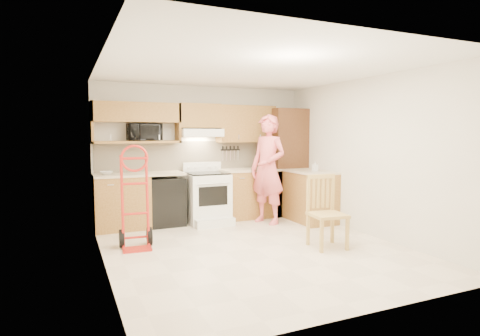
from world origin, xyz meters
TOP-DOWN VIEW (x-y plane):
  - floor at (0.00, 0.00)m, footprint 4.00×4.50m
  - ceiling at (0.00, 0.00)m, footprint 4.00×4.50m
  - wall_back at (0.00, 2.26)m, footprint 4.00×0.02m
  - wall_front at (0.00, -2.26)m, footprint 4.00×0.02m
  - wall_left at (-2.01, 0.00)m, footprint 0.02×4.50m
  - wall_right at (2.01, 0.00)m, footprint 0.02×4.50m
  - backsplash at (0.00, 2.23)m, footprint 3.92×0.03m
  - lower_cab_left at (-1.55, 1.95)m, footprint 0.90×0.60m
  - dishwasher at (-0.80, 1.95)m, footprint 0.60×0.60m
  - lower_cab_right at (0.83, 1.95)m, footprint 1.14×0.60m
  - countertop_left at (-1.25, 1.95)m, footprint 1.50×0.63m
  - countertop_right at (0.83, 1.95)m, footprint 1.14×0.63m
  - cab_return_right at (1.70, 1.15)m, footprint 0.60×1.00m
  - countertop_return at (1.70, 1.15)m, footprint 0.63×1.00m
  - pantry_tall at (1.65, 1.95)m, footprint 0.70×0.60m
  - upper_cab_left at (-1.25, 2.08)m, footprint 1.50×0.33m
  - upper_shelf_mw at (-1.25, 2.08)m, footprint 1.50×0.33m
  - upper_cab_center at (-0.12, 2.08)m, footprint 0.76×0.33m
  - upper_cab_right at (0.83, 2.08)m, footprint 1.14×0.33m
  - range_hood at (-0.12, 2.02)m, footprint 0.76×0.46m
  - knife_strip at (0.55, 2.21)m, footprint 0.40×0.05m
  - microwave at (-1.13, 2.08)m, footprint 0.58×0.42m
  - range at (-0.06, 1.77)m, footprint 0.73×0.97m
  - person at (0.92, 1.35)m, footprint 0.72×0.84m
  - hand_truck at (-1.52, 0.68)m, footprint 0.55×0.51m
  - dining_chair at (0.96, -0.38)m, footprint 0.51×0.55m
  - soap_bottle at (1.70, 1.01)m, footprint 0.09×0.09m
  - bowl at (-1.78, 1.95)m, footprint 0.23×0.23m

SIDE VIEW (x-z plane):
  - floor at x=0.00m, z-range -0.02..0.00m
  - dishwasher at x=-0.80m, z-range 0.00..0.85m
  - lower_cab_left at x=-1.55m, z-range 0.00..0.90m
  - lower_cab_right at x=0.83m, z-range 0.00..0.90m
  - cab_return_right at x=1.70m, z-range 0.00..0.90m
  - dining_chair at x=0.96m, z-range 0.00..1.03m
  - range at x=-0.06m, z-range 0.00..1.08m
  - hand_truck at x=-1.52m, z-range 0.00..1.32m
  - countertop_left at x=-1.25m, z-range 0.90..0.94m
  - countertop_right at x=0.83m, z-range 0.90..0.94m
  - countertop_return at x=1.70m, z-range 0.90..0.94m
  - bowl at x=-1.78m, z-range 0.94..0.99m
  - person at x=0.92m, z-range 0.00..1.96m
  - soap_bottle at x=1.70m, z-range 0.94..1.12m
  - pantry_tall at x=1.65m, z-range 0.00..2.10m
  - backsplash at x=0.00m, z-range 0.92..1.48m
  - knife_strip at x=0.55m, z-range 1.09..1.39m
  - wall_back at x=0.00m, z-range 0.00..2.50m
  - wall_front at x=0.00m, z-range 0.00..2.50m
  - wall_left at x=-2.01m, z-range 0.00..2.50m
  - wall_right at x=2.01m, z-range 0.00..2.50m
  - upper_shelf_mw at x=-1.25m, z-range 1.45..1.49m
  - range_hood at x=-0.12m, z-range 1.56..1.70m
  - microwave at x=-1.13m, z-range 1.49..1.79m
  - upper_cab_right at x=0.83m, z-range 1.45..2.15m
  - upper_cab_center at x=-0.12m, z-range 1.72..2.16m
  - upper_cab_left at x=-1.25m, z-range 1.81..2.15m
  - ceiling at x=0.00m, z-range 2.50..2.52m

